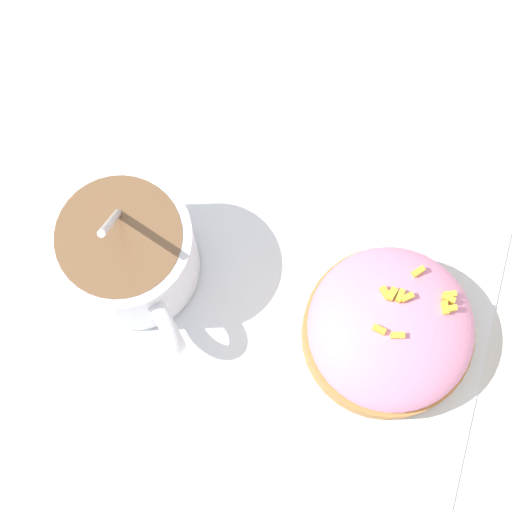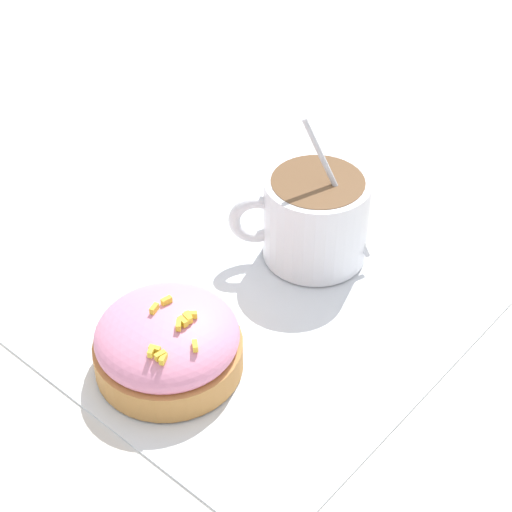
{
  "view_description": "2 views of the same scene",
  "coord_description": "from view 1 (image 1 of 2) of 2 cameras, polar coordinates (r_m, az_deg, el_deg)",
  "views": [
    {
      "loc": [
        -0.02,
        0.11,
        0.5
      ],
      "look_at": [
        0.01,
        -0.01,
        0.04
      ],
      "focal_mm": 60.0,
      "sensor_mm": 36.0,
      "label": 1
    },
    {
      "loc": [
        -0.34,
        -0.27,
        0.42
      ],
      "look_at": [
        0.02,
        0.01,
        0.04
      ],
      "focal_mm": 60.0,
      "sensor_mm": 36.0,
      "label": 2
    }
  ],
  "objects": [
    {
      "name": "frosted_pastry",
      "position": [
        0.49,
        8.87,
        -4.9
      ],
      "size": [
        0.1,
        0.1,
        0.05
      ],
      "color": "#C18442",
      "rests_on": "paper_napkin"
    },
    {
      "name": "coffee_cup",
      "position": [
        0.48,
        -8.55,
        0.18
      ],
      "size": [
        0.09,
        0.09,
        0.12
      ],
      "color": "white",
      "rests_on": "paper_napkin"
    },
    {
      "name": "paper_napkin",
      "position": [
        0.51,
        0.86,
        -2.02
      ],
      "size": [
        0.28,
        0.27,
        0.0
      ],
      "color": "white",
      "rests_on": "ground_plane"
    },
    {
      "name": "ground_plane",
      "position": [
        0.51,
        0.86,
        -2.05
      ],
      "size": [
        3.0,
        3.0,
        0.0
      ],
      "primitive_type": "plane",
      "color": "silver"
    }
  ]
}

